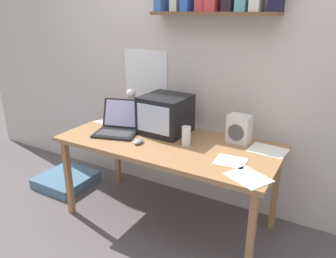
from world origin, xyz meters
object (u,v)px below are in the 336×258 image
(space_heater, at_px, (239,129))
(floor_cushion, at_px, (66,180))
(juice_glass, at_px, (186,137))
(corner_desk, at_px, (168,148))
(printed_handout, at_px, (230,161))
(open_notebook, at_px, (268,150))
(loose_paper_near_monitor, at_px, (248,177))
(laptop, at_px, (118,124))
(loose_paper_near_laptop, at_px, (111,121))
(computer_mouse, at_px, (138,141))
(crt_monitor, at_px, (165,114))
(desk_lamp, at_px, (133,104))

(space_heater, relative_size, floor_cushion, 0.44)
(juice_glass, bearing_deg, corner_desk, -177.61)
(printed_handout, bearing_deg, open_notebook, 60.76)
(loose_paper_near_monitor, bearing_deg, printed_handout, 136.87)
(laptop, distance_m, printed_handout, 1.01)
(laptop, bearing_deg, loose_paper_near_laptop, 124.66)
(laptop, relative_size, space_heater, 1.91)
(juice_glass, bearing_deg, computer_mouse, -154.45)
(juice_glass, xyz_separation_m, loose_paper_near_laptop, (-0.84, 0.16, -0.06))
(laptop, bearing_deg, space_heater, -0.28)
(crt_monitor, distance_m, floor_cushion, 1.36)
(floor_cushion, bearing_deg, loose_paper_near_monitor, -7.92)
(corner_desk, distance_m, open_notebook, 0.75)
(open_notebook, bearing_deg, loose_paper_near_monitor, -90.24)
(corner_desk, relative_size, crt_monitor, 4.51)
(corner_desk, bearing_deg, crt_monitor, 125.89)
(loose_paper_near_monitor, bearing_deg, laptop, 168.39)
(desk_lamp, bearing_deg, loose_paper_near_monitor, -22.75)
(loose_paper_near_laptop, bearing_deg, desk_lamp, 13.61)
(crt_monitor, xyz_separation_m, floor_cushion, (-1.08, -0.16, -0.82))
(desk_lamp, height_order, space_heater, desk_lamp)
(desk_lamp, height_order, juice_glass, desk_lamp)
(loose_paper_near_monitor, height_order, open_notebook, same)
(corner_desk, bearing_deg, loose_paper_near_laptop, 166.82)
(loose_paper_near_monitor, bearing_deg, floor_cushion, 172.08)
(desk_lamp, bearing_deg, juice_glass, -19.05)
(crt_monitor, height_order, loose_paper_near_laptop, crt_monitor)
(crt_monitor, distance_m, loose_paper_near_laptop, 0.59)
(desk_lamp, xyz_separation_m, juice_glass, (0.63, -0.21, -0.11))
(juice_glass, xyz_separation_m, floor_cushion, (-1.35, -0.00, -0.73))
(juice_glass, xyz_separation_m, space_heater, (0.32, 0.25, 0.04))
(computer_mouse, distance_m, loose_paper_near_laptop, 0.60)
(space_heater, bearing_deg, crt_monitor, -167.09)
(laptop, height_order, loose_paper_near_laptop, laptop)
(loose_paper_near_laptop, height_order, loose_paper_near_monitor, same)
(loose_paper_near_laptop, bearing_deg, corner_desk, -13.18)
(loose_paper_near_monitor, xyz_separation_m, printed_handout, (-0.17, 0.16, 0.00))
(juice_glass, bearing_deg, desk_lamp, 161.94)
(laptop, relative_size, desk_lamp, 1.29)
(desk_lamp, relative_size, loose_paper_near_laptop, 1.22)
(laptop, height_order, printed_handout, laptop)
(crt_monitor, relative_size, desk_lamp, 1.18)
(laptop, distance_m, open_notebook, 1.20)
(desk_lamp, xyz_separation_m, floor_cushion, (-0.71, -0.21, -0.84))
(printed_handout, distance_m, floor_cushion, 1.86)
(juice_glass, bearing_deg, laptop, -177.34)
(juice_glass, relative_size, loose_paper_near_laptop, 0.55)
(desk_lamp, distance_m, computer_mouse, 0.50)
(space_heater, relative_size, computer_mouse, 1.90)
(floor_cushion, bearing_deg, computer_mouse, -8.44)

